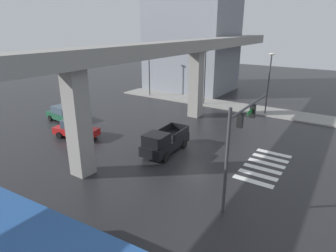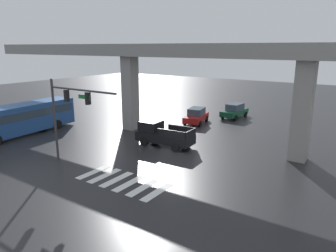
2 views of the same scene
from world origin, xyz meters
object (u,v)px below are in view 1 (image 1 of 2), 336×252
object	(u,v)px
traffic_signal_mast	(240,132)
street_lamp_far_north	(149,66)
sedan_dark_green	(63,114)
sedan_red	(76,129)
street_lamp_near_corner	(269,77)
pickup_truck	(164,142)
street_lamp_mid_block	(205,71)

from	to	relation	value
traffic_signal_mast	street_lamp_far_north	bearing A→B (deg)	47.82
street_lamp_far_north	sedan_dark_green	bearing A→B (deg)	177.83
sedan_red	street_lamp_near_corner	world-z (taller)	street_lamp_near_corner
pickup_truck	street_lamp_far_north	size ratio (longest dim) A/B	0.72
sedan_dark_green	street_lamp_far_north	distance (m)	15.64
pickup_truck	street_lamp_far_north	world-z (taller)	street_lamp_far_north
pickup_truck	sedan_red	world-z (taller)	pickup_truck
street_lamp_near_corner	sedan_dark_green	bearing A→B (deg)	130.06
street_lamp_near_corner	street_lamp_mid_block	xyz separation A→B (m)	(0.00, 8.28, 0.00)
pickup_truck	street_lamp_near_corner	distance (m)	16.85
traffic_signal_mast	sedan_red	bearing A→B (deg)	85.26
traffic_signal_mast	street_lamp_mid_block	size ratio (longest dim) A/B	0.90
street_lamp_near_corner	street_lamp_mid_block	size ratio (longest dim) A/B	1.00
sedan_dark_green	sedan_red	bearing A→B (deg)	-115.54
street_lamp_far_north	pickup_truck	bearing A→B (deg)	-139.57
street_lamp_mid_block	street_lamp_near_corner	bearing A→B (deg)	-90.00
sedan_dark_green	street_lamp_mid_block	size ratio (longest dim) A/B	0.61
traffic_signal_mast	street_lamp_near_corner	bearing A→B (deg)	10.44
street_lamp_near_corner	street_lamp_mid_block	distance (m)	8.28
pickup_truck	traffic_signal_mast	bearing A→B (deg)	-112.21
street_lamp_far_north	traffic_signal_mast	bearing A→B (deg)	-132.18
sedan_dark_green	street_lamp_far_north	world-z (taller)	street_lamp_far_north
sedan_red	pickup_truck	bearing A→B (deg)	-79.76
pickup_truck	sedan_red	size ratio (longest dim) A/B	1.14
street_lamp_near_corner	pickup_truck	bearing A→B (deg)	166.55
pickup_truck	street_lamp_far_north	xyz separation A→B (m)	(16.01, 13.65, 3.57)
pickup_truck	street_lamp_mid_block	xyz separation A→B (m)	(16.01, 4.45, 3.57)
pickup_truck	street_lamp_mid_block	bearing A→B (deg)	15.51
sedan_dark_green	street_lamp_mid_block	bearing A→B (deg)	-32.78
pickup_truck	sedan_dark_green	size ratio (longest dim) A/B	1.18
pickup_truck	street_lamp_mid_block	world-z (taller)	street_lamp_mid_block
street_lamp_mid_block	street_lamp_far_north	distance (m)	9.20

